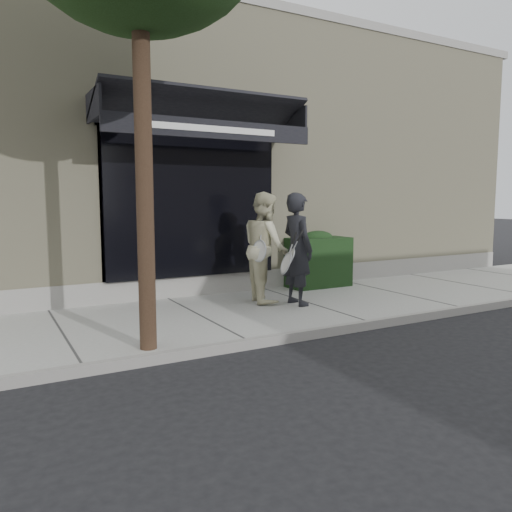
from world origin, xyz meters
TOP-DOWN VIEW (x-y plane):
  - ground at (0.00, 0.00)m, footprint 80.00×80.00m
  - sidewalk at (0.00, 0.00)m, footprint 20.00×3.00m
  - curb at (0.00, -1.55)m, footprint 20.00×0.10m
  - building_facade at (-0.01, 4.96)m, footprint 14.30×8.04m
  - hedge at (1.10, 1.25)m, footprint 1.30×0.70m
  - pedestrian_front at (-0.25, -0.05)m, footprint 0.76×0.82m
  - pedestrian_back at (-0.59, 0.44)m, footprint 0.91×1.06m

SIDE VIEW (x-z plane):
  - ground at x=0.00m, z-range 0.00..0.00m
  - sidewalk at x=0.00m, z-range 0.00..0.12m
  - curb at x=0.00m, z-range 0.00..0.14m
  - hedge at x=1.10m, z-range 0.09..1.23m
  - pedestrian_front at x=-0.25m, z-range 0.12..2.00m
  - pedestrian_back at x=-0.59m, z-range 0.12..2.02m
  - building_facade at x=-0.01m, z-range -0.08..5.56m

